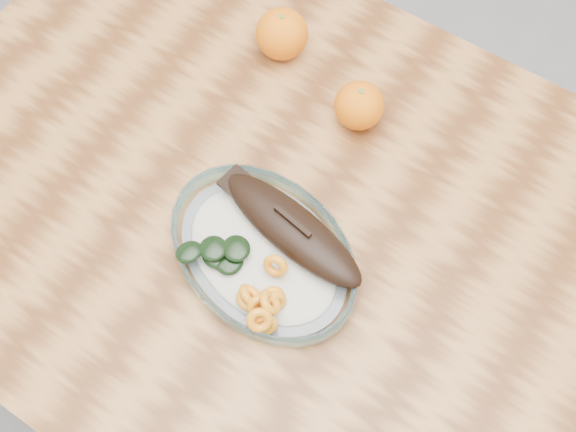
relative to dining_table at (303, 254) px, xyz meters
The scene contains 5 objects.
ground 0.65m from the dining_table, ahead, with size 3.00×3.00×0.00m, color slate.
dining_table is the anchor object (origin of this frame).
plated_meal 0.14m from the dining_table, 107.02° to the right, with size 0.61×0.61×0.08m.
orange_left 0.33m from the dining_table, 129.14° to the left, with size 0.08×0.08×0.08m, color #FF6505.
orange_right 0.23m from the dining_table, 98.49° to the left, with size 0.07×0.07×0.07m, color #FF6505.
Camera 1 is at (0.20, -0.36, 1.63)m, focal length 45.00 mm.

